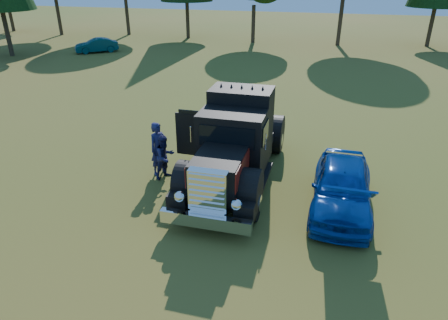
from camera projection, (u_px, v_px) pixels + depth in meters
ground at (196, 205)px, 12.29m from camera, size 120.00×120.00×0.00m
diamond_t_truck at (235, 147)px, 13.10m from camera, size 3.38×7.16×3.00m
hotrod_coupe at (342, 187)px, 11.78m from camera, size 1.82×4.35×1.89m
spectator_near at (159, 149)px, 13.76m from camera, size 0.73×0.82×1.90m
spectator_far at (165, 157)px, 13.57m from camera, size 0.88×0.95×1.55m
distant_teal_car at (97, 45)px, 34.08m from camera, size 3.53×3.17×1.17m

